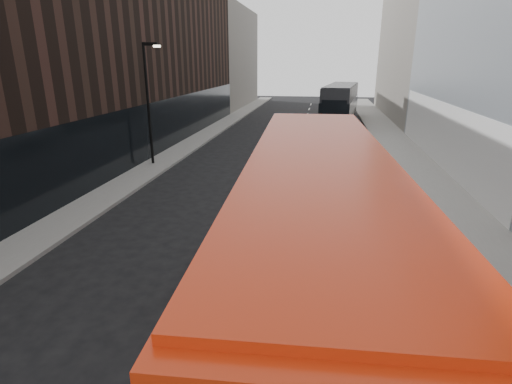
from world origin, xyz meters
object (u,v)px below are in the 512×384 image
at_px(grey_bus, 340,102).
at_px(car_b, 327,143).
at_px(car_a, 302,154).
at_px(car_c, 341,133).
at_px(street_lamp, 149,96).
at_px(red_bus, 315,250).

bearing_deg(grey_bus, car_b, -87.52).
distance_m(car_a, car_c, 7.88).
xyz_separation_m(street_lamp, red_bus, (10.14, -15.22, -1.64)).
relative_size(street_lamp, car_b, 1.61).
relative_size(street_lamp, grey_bus, 0.58).
xyz_separation_m(street_lamp, car_a, (8.98, 1.77, -3.53)).
height_order(grey_bus, car_c, grey_bus).
bearing_deg(car_c, car_b, -107.80).
bearing_deg(car_b, car_c, 76.18).
bearing_deg(car_b, grey_bus, 87.71).
bearing_deg(grey_bus, red_bus, -85.15).
height_order(red_bus, car_c, red_bus).
distance_m(street_lamp, car_b, 12.29).
height_order(grey_bus, car_b, grey_bus).
bearing_deg(car_a, street_lamp, -166.23).
xyz_separation_m(red_bus, car_c, (1.46, 24.42, -1.77)).
distance_m(street_lamp, grey_bus, 23.90).
relative_size(grey_bus, car_b, 2.78).
height_order(street_lamp, car_c, street_lamp).
relative_size(grey_bus, car_c, 2.27).
height_order(car_b, car_c, car_c).
relative_size(red_bus, car_a, 2.98).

